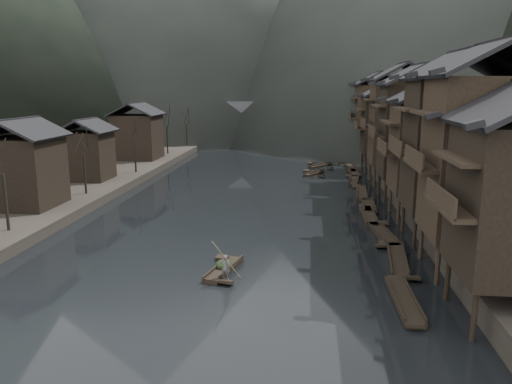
# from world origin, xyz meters

# --- Properties ---
(water) EXTENTS (300.00, 300.00, 0.00)m
(water) POSITION_xyz_m (0.00, 0.00, 0.00)
(water) COLOR black
(water) RESTS_ON ground
(right_bank) EXTENTS (40.00, 200.00, 1.80)m
(right_bank) POSITION_xyz_m (35.00, 40.00, 0.90)
(right_bank) COLOR #2D2823
(right_bank) RESTS_ON ground
(left_bank) EXTENTS (40.00, 200.00, 1.20)m
(left_bank) POSITION_xyz_m (-35.00, 40.00, 0.60)
(left_bank) COLOR #2D2823
(left_bank) RESTS_ON ground
(stilt_houses) EXTENTS (9.00, 67.60, 15.12)m
(stilt_houses) POSITION_xyz_m (17.28, 19.34, 8.87)
(stilt_houses) COLOR black
(stilt_houses) RESTS_ON ground
(left_houses) EXTENTS (8.10, 53.20, 8.73)m
(left_houses) POSITION_xyz_m (-20.50, 20.12, 5.66)
(left_houses) COLOR black
(left_houses) RESTS_ON left_bank
(bare_trees) EXTENTS (3.30, 71.29, 6.59)m
(bare_trees) POSITION_xyz_m (-17.00, 23.66, 5.93)
(bare_trees) COLOR black
(bare_trees) RESTS_ON left_bank
(moored_sampans) EXTENTS (2.61, 67.85, 0.47)m
(moored_sampans) POSITION_xyz_m (12.14, 24.07, 0.20)
(moored_sampans) COLOR black
(moored_sampans) RESTS_ON water
(midriver_boats) EXTENTS (4.57, 11.99, 0.44)m
(midriver_boats) POSITION_xyz_m (7.45, 39.35, 0.20)
(midriver_boats) COLOR black
(midriver_boats) RESTS_ON water
(stone_bridge) EXTENTS (40.00, 6.00, 9.00)m
(stone_bridge) POSITION_xyz_m (-0.00, 72.00, 5.11)
(stone_bridge) COLOR #4C4C4F
(stone_bridge) RESTS_ON ground
(hero_sampan) EXTENTS (2.07, 5.16, 0.44)m
(hero_sampan) POSITION_xyz_m (0.67, -2.62, 0.20)
(hero_sampan) COLOR black
(hero_sampan) RESTS_ON water
(cargo_heap) EXTENTS (1.12, 1.47, 0.67)m
(cargo_heap) POSITION_xyz_m (0.62, -2.40, 0.77)
(cargo_heap) COLOR black
(cargo_heap) RESTS_ON hero_sampan
(boatman) EXTENTS (0.64, 0.48, 1.60)m
(boatman) POSITION_xyz_m (1.07, -4.36, 1.23)
(boatman) COLOR #5D5E60
(boatman) RESTS_ON hero_sampan
(bamboo_pole) EXTENTS (1.73, 2.10, 3.40)m
(bamboo_pole) POSITION_xyz_m (1.27, -4.36, 3.73)
(bamboo_pole) COLOR #8C7A51
(bamboo_pole) RESTS_ON boatman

